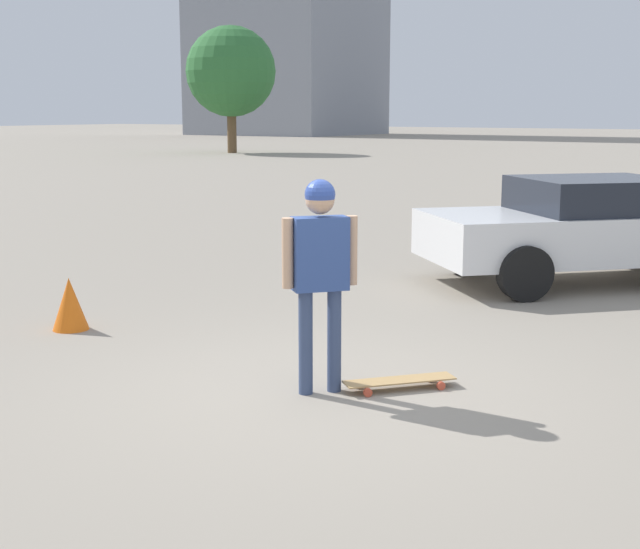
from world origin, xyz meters
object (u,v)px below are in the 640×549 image
at_px(car_parked_near, 588,227).
at_px(traffic_cone, 70,304).
at_px(person, 320,258).
at_px(skateboard, 399,381).

xyz_separation_m(car_parked_near, traffic_cone, (-3.85, -5.52, -0.47)).
bearing_deg(person, skateboard, -9.19).
bearing_deg(skateboard, car_parked_near, -138.34).
relative_size(person, traffic_cone, 3.14).
bearing_deg(person, traffic_cone, 124.64).
height_order(person, skateboard, person).
height_order(car_parked_near, traffic_cone, car_parked_near).
xyz_separation_m(person, traffic_cone, (-3.35, 0.41, -0.84)).
bearing_deg(person, car_parked_near, 36.76).
bearing_deg(car_parked_near, skateboard, 45.00).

